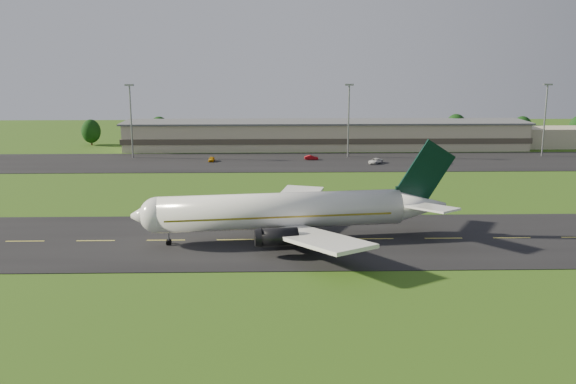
{
  "coord_description": "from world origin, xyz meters",
  "views": [
    {
      "loc": [
        -16.13,
        -97.28,
        29.34
      ],
      "look_at": [
        -13.56,
        8.0,
        6.0
      ],
      "focal_mm": 40.0,
      "sensor_mm": 36.0,
      "label": 1
    }
  ],
  "objects_px": {
    "airliner": "(287,211)",
    "service_vehicle_a": "(212,159)",
    "service_vehicle_c": "(375,161)",
    "service_vehicle_d": "(441,161)",
    "light_mast_centre": "(349,112)",
    "terminal": "(346,135)",
    "light_mast_west": "(131,112)",
    "light_mast_east": "(545,111)",
    "service_vehicle_b": "(311,158)"
  },
  "relations": [
    {
      "from": "service_vehicle_a",
      "to": "service_vehicle_d",
      "type": "xyz_separation_m",
      "value": [
        60.88,
        -4.37,
        0.04
      ]
    },
    {
      "from": "service_vehicle_d",
      "to": "service_vehicle_c",
      "type": "bearing_deg",
      "value": 130.56
    },
    {
      "from": "light_mast_centre",
      "to": "service_vehicle_a",
      "type": "xyz_separation_m",
      "value": [
        -37.55,
        -6.82,
        -12.02
      ]
    },
    {
      "from": "service_vehicle_a",
      "to": "service_vehicle_c",
      "type": "bearing_deg",
      "value": -3.14
    },
    {
      "from": "service_vehicle_d",
      "to": "terminal",
      "type": "bearing_deg",
      "value": 79.81
    },
    {
      "from": "terminal",
      "to": "service_vehicle_b",
      "type": "relative_size",
      "value": 39.17
    },
    {
      "from": "service_vehicle_a",
      "to": "service_vehicle_d",
      "type": "height_order",
      "value": "service_vehicle_d"
    },
    {
      "from": "service_vehicle_b",
      "to": "light_mast_east",
      "type": "bearing_deg",
      "value": -88.11
    },
    {
      "from": "airliner",
      "to": "service_vehicle_d",
      "type": "relative_size",
      "value": 11.4
    },
    {
      "from": "light_mast_centre",
      "to": "service_vehicle_c",
      "type": "distance_m",
      "value": 17.34
    },
    {
      "from": "service_vehicle_b",
      "to": "service_vehicle_c",
      "type": "xyz_separation_m",
      "value": [
        16.56,
        -6.17,
        0.07
      ]
    },
    {
      "from": "airliner",
      "to": "service_vehicle_a",
      "type": "bearing_deg",
      "value": 97.17
    },
    {
      "from": "service_vehicle_b",
      "to": "terminal",
      "type": "bearing_deg",
      "value": -31.95
    },
    {
      "from": "airliner",
      "to": "service_vehicle_d",
      "type": "distance_m",
      "value": 80.78
    },
    {
      "from": "service_vehicle_b",
      "to": "service_vehicle_c",
      "type": "relative_size",
      "value": 0.76
    },
    {
      "from": "service_vehicle_b",
      "to": "service_vehicle_d",
      "type": "bearing_deg",
      "value": -102.93
    },
    {
      "from": "airliner",
      "to": "terminal",
      "type": "xyz_separation_m",
      "value": [
        20.38,
        96.08,
        -0.67
      ]
    },
    {
      "from": "service_vehicle_a",
      "to": "light_mast_centre",
      "type": "bearing_deg",
      "value": 12.67
    },
    {
      "from": "light_mast_west",
      "to": "light_mast_east",
      "type": "distance_m",
      "value": 115.0
    },
    {
      "from": "service_vehicle_a",
      "to": "service_vehicle_b",
      "type": "height_order",
      "value": "service_vehicle_a"
    },
    {
      "from": "service_vehicle_b",
      "to": "light_mast_west",
      "type": "bearing_deg",
      "value": 82.06
    },
    {
      "from": "terminal",
      "to": "light_mast_centre",
      "type": "distance_m",
      "value": 18.45
    },
    {
      "from": "airliner",
      "to": "light_mast_east",
      "type": "height_order",
      "value": "light_mast_east"
    },
    {
      "from": "light_mast_centre",
      "to": "service_vehicle_a",
      "type": "bearing_deg",
      "value": -169.71
    },
    {
      "from": "light_mast_east",
      "to": "service_vehicle_a",
      "type": "height_order",
      "value": "light_mast_east"
    },
    {
      "from": "light_mast_centre",
      "to": "service_vehicle_c",
      "type": "xyz_separation_m",
      "value": [
        6.01,
        -11.02,
        -11.96
      ]
    },
    {
      "from": "service_vehicle_d",
      "to": "light_mast_centre",
      "type": "bearing_deg",
      "value": 105.49
    },
    {
      "from": "service_vehicle_a",
      "to": "service_vehicle_b",
      "type": "bearing_deg",
      "value": 6.54
    },
    {
      "from": "airliner",
      "to": "service_vehicle_b",
      "type": "bearing_deg",
      "value": 76.51
    },
    {
      "from": "terminal",
      "to": "light_mast_east",
      "type": "bearing_deg",
      "value": -16.8
    },
    {
      "from": "terminal",
      "to": "airliner",
      "type": "bearing_deg",
      "value": -101.98
    },
    {
      "from": "airliner",
      "to": "light_mast_east",
      "type": "relative_size",
      "value": 2.52
    },
    {
      "from": "terminal",
      "to": "light_mast_east",
      "type": "height_order",
      "value": "light_mast_east"
    },
    {
      "from": "light_mast_west",
      "to": "service_vehicle_c",
      "type": "height_order",
      "value": "light_mast_west"
    },
    {
      "from": "light_mast_east",
      "to": "service_vehicle_a",
      "type": "bearing_deg",
      "value": -175.79
    },
    {
      "from": "light_mast_west",
      "to": "light_mast_east",
      "type": "height_order",
      "value": "same"
    },
    {
      "from": "service_vehicle_b",
      "to": "service_vehicle_d",
      "type": "relative_size",
      "value": 0.82
    },
    {
      "from": "airliner",
      "to": "service_vehicle_d",
      "type": "xyz_separation_m",
      "value": [
        42.31,
        68.71,
        -3.91
      ]
    },
    {
      "from": "airliner",
      "to": "light_mast_west",
      "type": "distance_m",
      "value": 90.17
    },
    {
      "from": "light_mast_centre",
      "to": "service_vehicle_d",
      "type": "xyz_separation_m",
      "value": [
        23.33,
        -11.19,
        -11.99
      ]
    },
    {
      "from": "airliner",
      "to": "light_mast_centre",
      "type": "height_order",
      "value": "light_mast_centre"
    },
    {
      "from": "light_mast_west",
      "to": "light_mast_centre",
      "type": "xyz_separation_m",
      "value": [
        60.0,
        0.0,
        0.0
      ]
    },
    {
      "from": "airliner",
      "to": "service_vehicle_c",
      "type": "xyz_separation_m",
      "value": [
        24.98,
        68.87,
        -3.88
      ]
    },
    {
      "from": "light_mast_centre",
      "to": "service_vehicle_d",
      "type": "distance_m",
      "value": 28.52
    },
    {
      "from": "airliner",
      "to": "service_vehicle_d",
      "type": "bearing_deg",
      "value": 51.29
    },
    {
      "from": "airliner",
      "to": "service_vehicle_c",
      "type": "height_order",
      "value": "airliner"
    },
    {
      "from": "airliner",
      "to": "light_mast_west",
      "type": "xyz_separation_m",
      "value": [
        -41.02,
        79.89,
        8.08
      ]
    },
    {
      "from": "service_vehicle_c",
      "to": "service_vehicle_b",
      "type": "bearing_deg",
      "value": -163.92
    },
    {
      "from": "terminal",
      "to": "light_mast_west",
      "type": "distance_m",
      "value": 64.1
    },
    {
      "from": "service_vehicle_c",
      "to": "service_vehicle_d",
      "type": "relative_size",
      "value": 1.09
    }
  ]
}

